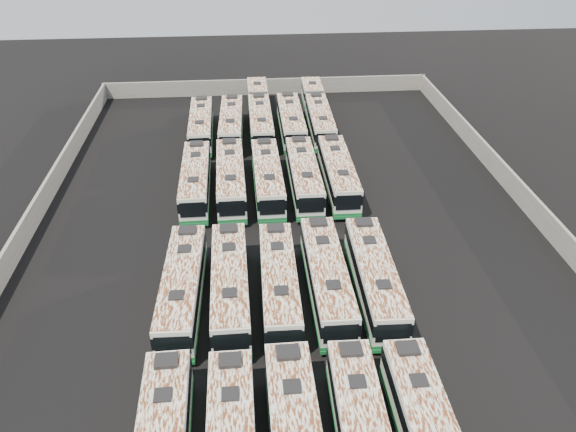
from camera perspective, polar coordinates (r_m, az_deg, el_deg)
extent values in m
plane|color=black|center=(48.75, 0.06, -2.03)|extent=(140.00, 140.00, 0.00)
cube|color=slate|center=(81.04, -2.18, 13.01)|extent=(45.20, 0.30, 2.20)
cube|color=slate|center=(54.49, 24.12, 0.20)|extent=(0.30, 73.20, 2.20)
cube|color=slate|center=(51.59, -25.47, -1.97)|extent=(0.30, 73.20, 2.20)
cube|color=black|center=(32.11, -12.61, -17.31)|extent=(0.97, 0.97, 0.14)
cube|color=black|center=(33.70, -12.26, -14.17)|extent=(1.33, 1.13, 0.26)
cylinder|color=black|center=(35.10, -13.72, -18.80)|extent=(0.30, 1.01, 1.00)
cylinder|color=black|center=(34.82, -10.04, -18.76)|extent=(0.30, 1.01, 1.00)
cube|color=black|center=(31.65, -5.90, -17.54)|extent=(0.95, 0.95, 0.14)
cube|color=black|center=(33.22, -5.91, -14.38)|extent=(1.29, 1.10, 0.26)
cylinder|color=black|center=(34.54, -7.51, -19.04)|extent=(0.28, 0.99, 0.99)
cylinder|color=black|center=(34.46, -3.79, -18.91)|extent=(0.28, 0.99, 0.99)
cube|color=silver|center=(30.05, 0.93, -20.93)|extent=(2.59, 12.09, 0.07)
cube|color=black|center=(31.68, 0.40, -16.93)|extent=(0.98, 0.98, 0.14)
cube|color=black|center=(33.31, -0.02, -13.70)|extent=(1.34, 1.14, 0.27)
cylinder|color=black|center=(34.56, -1.74, -18.59)|extent=(0.29, 1.03, 1.03)
cylinder|color=black|center=(34.69, 2.08, -18.33)|extent=(0.29, 1.03, 1.03)
cube|color=silver|center=(30.74, 7.87, -20.06)|extent=(2.72, 11.68, 0.07)
cube|color=black|center=(32.30, 7.05, -16.34)|extent=(0.96, 0.96, 0.14)
cube|color=black|center=(33.87, 6.39, -13.32)|extent=(1.31, 1.12, 0.26)
cylinder|color=black|center=(34.95, 4.62, -17.98)|extent=(0.30, 0.99, 0.99)
cylinder|color=black|center=(35.26, 8.20, -17.71)|extent=(0.30, 0.99, 0.99)
cube|color=silver|center=(31.41, 14.51, -19.53)|extent=(2.48, 11.66, 0.07)
cube|color=black|center=(32.92, 13.17, -15.94)|extent=(0.95, 0.95, 0.14)
cube|color=black|center=(34.44, 12.08, -13.01)|extent=(1.29, 1.10, 0.26)
cylinder|color=black|center=(35.41, 10.35, -17.70)|extent=(0.28, 0.99, 0.99)
cylinder|color=black|center=(35.94, 13.78, -17.28)|extent=(0.28, 0.99, 0.99)
cube|color=silver|center=(40.97, -10.65, -7.17)|extent=(2.83, 12.16, 2.77)
cube|color=#156630|center=(41.61, -10.51, -8.25)|extent=(2.88, 12.21, 0.42)
cube|color=black|center=(40.69, -10.71, -6.66)|extent=(2.89, 12.22, 0.93)
cube|color=black|center=(36.26, -11.68, -12.78)|extent=(2.22, 0.12, 1.46)
cube|color=#156630|center=(37.34, -11.42, -14.47)|extent=(2.52, 0.16, 0.28)
cube|color=silver|center=(40.11, -10.85, -5.59)|extent=(2.77, 11.92, 0.07)
cube|color=black|center=(37.98, -11.28, -7.90)|extent=(0.98, 0.98, 0.14)
cube|color=black|center=(42.19, -10.49, -3.29)|extent=(0.98, 0.98, 0.14)
cube|color=black|center=(44.15, -10.19, -1.44)|extent=(1.34, 1.14, 0.26)
cylinder|color=black|center=(39.07, -12.65, -12.16)|extent=(0.31, 1.02, 1.01)
cylinder|color=black|center=(38.75, -9.44, -12.16)|extent=(0.31, 1.02, 1.01)
cylinder|color=black|center=(44.90, -11.37, -5.31)|extent=(0.31, 1.02, 1.01)
cylinder|color=black|center=(44.63, -8.62, -5.26)|extent=(0.31, 1.02, 1.01)
cube|color=silver|center=(40.67, -5.89, -7.04)|extent=(2.71, 12.17, 2.78)
cube|color=#156630|center=(41.31, -5.82, -8.13)|extent=(2.76, 12.22, 0.42)
cube|color=black|center=(40.38, -5.93, -6.53)|extent=(2.77, 12.23, 0.93)
cube|color=black|center=(35.89, -5.81, -12.70)|extent=(2.22, 0.09, 1.47)
cube|color=#156630|center=(36.98, -5.68, -14.41)|extent=(2.53, 0.14, 0.28)
cube|color=silver|center=(39.80, -6.00, -5.44)|extent=(2.65, 11.92, 0.07)
cube|color=black|center=(37.64, -5.97, -7.76)|extent=(0.97, 0.97, 0.14)
cube|color=black|center=(41.90, -6.05, -3.13)|extent=(0.97, 0.97, 0.14)
cube|color=black|center=(43.89, -6.08, -1.27)|extent=(1.33, 1.13, 0.26)
cylinder|color=black|center=(38.60, -7.36, -12.15)|extent=(0.30, 1.02, 1.01)
cylinder|color=black|center=(38.55, -4.08, -12.00)|extent=(0.30, 1.02, 1.01)
cylinder|color=black|center=(44.54, -7.26, -5.23)|extent=(0.30, 1.02, 1.01)
cylinder|color=black|center=(44.49, -4.47, -5.09)|extent=(0.30, 1.02, 1.01)
cube|color=silver|center=(40.70, -0.90, -6.88)|extent=(2.64, 11.90, 2.72)
cube|color=#156630|center=(41.32, -0.89, -7.95)|extent=(2.69, 11.95, 0.42)
cube|color=black|center=(40.42, -0.91, -6.38)|extent=(2.70, 11.96, 0.91)
cube|color=black|center=(36.02, -0.36, -12.39)|extent=(2.18, 0.09, 1.43)
cube|color=#156630|center=(37.09, -0.36, -14.06)|extent=(2.47, 0.14, 0.28)
cube|color=silver|center=(39.84, -0.92, -5.32)|extent=(2.59, 11.66, 0.07)
cube|color=black|center=(37.73, -0.70, -7.58)|extent=(0.95, 0.95, 0.14)
cube|color=black|center=(41.90, -1.12, -3.06)|extent=(0.95, 0.95, 0.14)
cube|color=black|center=(43.84, -1.29, -1.24)|extent=(1.30, 1.11, 0.26)
cylinder|color=black|center=(38.60, -2.17, -11.86)|extent=(0.29, 0.99, 0.99)
cylinder|color=black|center=(38.69, 1.03, -11.72)|extent=(0.29, 0.99, 0.99)
cylinder|color=black|center=(44.41, -2.54, -5.10)|extent=(0.29, 0.99, 0.99)
cylinder|color=black|center=(44.49, 0.20, -4.99)|extent=(0.29, 0.99, 0.99)
cube|color=silver|center=(41.20, 3.97, -6.32)|extent=(2.56, 12.23, 2.80)
cube|color=#156630|center=(41.83, 3.92, -7.42)|extent=(2.61, 12.28, 0.43)
cube|color=black|center=(40.91, 4.00, -5.81)|extent=(2.62, 12.29, 0.94)
cube|color=black|center=(36.41, 5.41, -11.84)|extent=(2.24, 0.06, 1.48)
cube|color=#156630|center=(37.50, 5.29, -13.56)|extent=(2.55, 0.10, 0.29)
cube|color=silver|center=(40.33, 4.05, -4.72)|extent=(2.51, 11.99, 0.07)
cube|color=black|center=(38.17, 4.64, -6.98)|extent=(0.97, 0.97, 0.14)
cube|color=black|center=(42.44, 3.53, -2.46)|extent=(0.97, 0.97, 0.14)
cube|color=black|center=(44.43, 3.10, -0.64)|extent=(1.33, 1.12, 0.26)
cylinder|color=black|center=(38.94, 3.13, -11.40)|extent=(0.29, 1.02, 1.02)
cylinder|color=black|center=(39.25, 6.35, -11.16)|extent=(0.29, 1.02, 1.02)
cylinder|color=black|center=(44.91, 1.82, -4.59)|extent=(0.29, 1.02, 1.02)
cylinder|color=black|center=(45.18, 4.57, -4.44)|extent=(0.29, 1.02, 1.02)
cube|color=silver|center=(41.64, 8.78, -6.22)|extent=(2.82, 12.20, 2.78)
cube|color=#156630|center=(42.26, 8.67, -7.31)|extent=(2.87, 12.25, 0.42)
cube|color=black|center=(41.36, 8.83, -5.72)|extent=(2.88, 12.26, 0.93)
cube|color=black|center=(36.94, 10.64, -11.61)|extent=(2.23, 0.11, 1.47)
cube|color=#156630|center=(38.01, 10.41, -13.31)|extent=(2.53, 0.16, 0.28)
cube|color=silver|center=(40.79, 8.94, -4.65)|extent=(2.77, 11.95, 0.07)
cube|color=black|center=(38.67, 9.71, -6.86)|extent=(0.98, 0.98, 0.14)
cube|color=black|center=(42.85, 8.27, -2.43)|extent=(0.98, 0.98, 0.14)
cube|color=black|center=(44.81, 7.71, -0.64)|extent=(1.34, 1.14, 0.26)
cylinder|color=black|center=(39.34, 8.15, -11.20)|extent=(0.31, 1.02, 1.01)
cylinder|color=black|center=(39.80, 11.26, -10.97)|extent=(0.31, 1.02, 1.01)
cylinder|color=black|center=(45.22, 6.37, -4.52)|extent=(0.31, 1.02, 1.01)
cylinder|color=black|center=(45.61, 9.07, -4.39)|extent=(0.31, 1.02, 1.01)
cube|color=silver|center=(54.57, -9.36, 3.58)|extent=(2.66, 12.04, 2.75)
cube|color=#156630|center=(55.05, -9.27, 2.66)|extent=(2.71, 12.09, 0.42)
cube|color=black|center=(54.36, -9.40, 4.00)|extent=(2.72, 12.10, 0.92)
cube|color=black|center=(49.17, -9.69, 0.62)|extent=(2.20, 0.09, 1.45)
cube|color=#156630|center=(49.97, -9.53, -0.89)|extent=(2.50, 0.13, 0.28)
cube|color=silver|center=(53.93, -9.49, 4.90)|extent=(2.61, 11.80, 0.07)
cube|color=black|center=(51.54, -9.63, 3.68)|extent=(0.96, 0.96, 0.14)
cube|color=black|center=(56.26, -9.38, 6.20)|extent=(0.96, 0.96, 0.14)
cube|color=black|center=(58.41, -9.29, 7.25)|extent=(1.32, 1.12, 0.26)
cylinder|color=black|center=(51.93, -10.60, 0.33)|extent=(0.29, 1.00, 1.00)
cylinder|color=black|center=(51.76, -8.24, 0.45)|extent=(0.29, 1.00, 1.00)
cylinder|color=black|center=(58.62, -10.15, 4.23)|extent=(0.29, 1.00, 1.00)
cylinder|color=black|center=(58.47, -8.06, 4.35)|extent=(0.29, 1.00, 1.00)
cube|color=silver|center=(54.35, -5.84, 3.79)|extent=(2.82, 12.39, 2.83)
cube|color=#156630|center=(54.84, -5.78, 2.84)|extent=(2.88, 12.44, 0.43)
cube|color=black|center=(54.14, -5.86, 4.23)|extent=(2.89, 12.45, 0.95)
cube|color=black|center=(48.79, -5.73, 0.75)|extent=(2.26, 0.11, 1.49)
cube|color=#156630|center=(49.61, -5.63, -0.81)|extent=(2.57, 0.15, 0.29)
cube|color=silver|center=(53.69, -5.92, 5.16)|extent=(2.77, 12.14, 0.07)
cube|color=black|center=(51.23, -5.87, 3.91)|extent=(1.00, 1.00, 0.14)
cube|color=black|center=(56.09, -5.97, 6.48)|extent=(1.00, 1.00, 0.14)
cube|color=black|center=(58.32, -6.01, 7.56)|extent=(1.36, 1.16, 0.27)
cylinder|color=black|center=(51.55, -6.90, 0.44)|extent=(0.31, 1.03, 1.03)
cylinder|color=black|center=(51.53, -4.46, 0.58)|extent=(0.31, 1.03, 1.03)
cylinder|color=black|center=(58.46, -6.92, 4.45)|extent=(0.31, 1.03, 1.03)
cylinder|color=black|center=(58.44, -4.76, 4.57)|extent=(0.31, 1.03, 1.03)
cube|color=silver|center=(54.28, -2.08, 3.87)|extent=(2.68, 12.19, 2.79)
cube|color=#156630|center=(54.76, -2.06, 2.93)|extent=(2.73, 12.24, 0.43)
cube|color=black|center=(54.06, -2.09, 4.31)|extent=(2.74, 12.25, 0.93)
cube|color=black|center=(48.81, -1.62, 0.88)|extent=(2.23, 0.09, 1.47)
cube|color=#156630|center=(49.62, -1.59, -0.65)|extent=(2.53, 0.13, 0.28)
cube|color=silver|center=(53.63, -2.11, 5.22)|extent=(2.63, 11.95, 0.07)
cube|color=black|center=(51.20, -1.92, 3.99)|extent=(0.97, 0.97, 0.14)
cube|color=black|center=(55.98, -2.29, 6.53)|extent=(0.97, 0.97, 0.14)
cube|color=black|center=(58.17, -2.44, 7.59)|extent=(1.33, 1.13, 0.26)
cylinder|color=black|center=(51.46, -2.98, 0.58)|extent=(0.30, 1.02, 1.01)
cylinder|color=black|center=(51.57, -0.57, 0.70)|extent=(0.30, 1.02, 1.01)
cylinder|color=black|center=(58.26, -3.38, 4.52)|extent=(0.30, 1.02, 1.01)
cylinder|color=black|center=(58.35, -1.24, 4.63)|extent=(0.30, 1.02, 1.01)
cube|color=silver|center=(54.62, 1.62, 4.09)|extent=(2.57, 12.25, 2.81)
cube|color=#156630|center=(55.10, 1.61, 3.15)|extent=(2.62, 12.30, 0.43)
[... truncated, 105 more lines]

